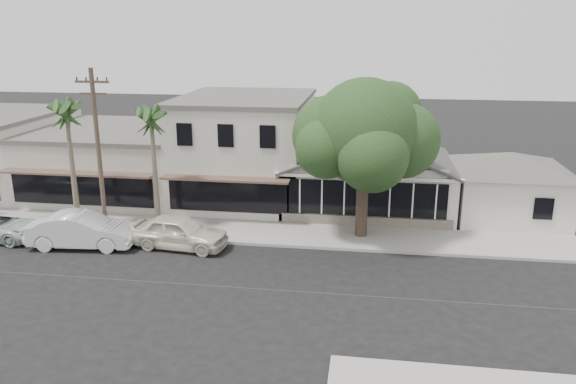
% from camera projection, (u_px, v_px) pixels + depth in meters
% --- Properties ---
extents(ground, '(140.00, 140.00, 0.00)m').
position_uv_depth(ground, '(248.00, 288.00, 24.48)').
color(ground, black).
rests_on(ground, ground).
extents(sidewalk_north, '(90.00, 3.50, 0.15)m').
position_uv_depth(sidewalk_north, '(136.00, 226.00, 31.97)').
color(sidewalk_north, '#9E9991').
rests_on(sidewalk_north, ground).
extents(corner_shop, '(10.40, 8.60, 5.10)m').
position_uv_depth(corner_shop, '(368.00, 167.00, 34.88)').
color(corner_shop, white).
rests_on(corner_shop, ground).
extents(side_cottage, '(6.00, 6.00, 3.00)m').
position_uv_depth(side_cottage, '(507.00, 194.00, 33.13)').
color(side_cottage, white).
rests_on(side_cottage, ground).
extents(row_building_near, '(8.00, 10.00, 6.50)m').
position_uv_depth(row_building_near, '(246.00, 149.00, 36.79)').
color(row_building_near, silver).
rests_on(row_building_near, ground).
extents(row_building_midnear, '(10.00, 10.00, 4.20)m').
position_uv_depth(row_building_midnear, '(117.00, 162.00, 38.37)').
color(row_building_midnear, beige).
rests_on(row_building_midnear, ground).
extents(utility_pole, '(1.80, 0.24, 9.00)m').
position_uv_depth(utility_pole, '(98.00, 150.00, 29.31)').
color(utility_pole, brown).
rests_on(utility_pole, ground).
extents(car_0, '(5.21, 2.56, 1.71)m').
position_uv_depth(car_0, '(179.00, 232.00, 28.78)').
color(car_0, silver).
rests_on(car_0, ground).
extents(car_1, '(5.62, 2.40, 1.80)m').
position_uv_depth(car_1, '(82.00, 230.00, 28.88)').
color(car_1, silver).
rests_on(car_1, ground).
extents(shade_tree, '(7.73, 6.99, 8.57)m').
position_uv_depth(shade_tree, '(363.00, 134.00, 29.03)').
color(shade_tree, '#423428').
rests_on(shade_tree, ground).
extents(palm_east, '(2.40, 2.40, 7.28)m').
position_uv_depth(palm_east, '(151.00, 120.00, 29.92)').
color(palm_east, '#726651').
rests_on(palm_east, ground).
extents(palm_mid, '(3.17, 3.17, 7.65)m').
position_uv_depth(palm_mid, '(66.00, 113.00, 29.79)').
color(palm_mid, '#726651').
rests_on(palm_mid, ground).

